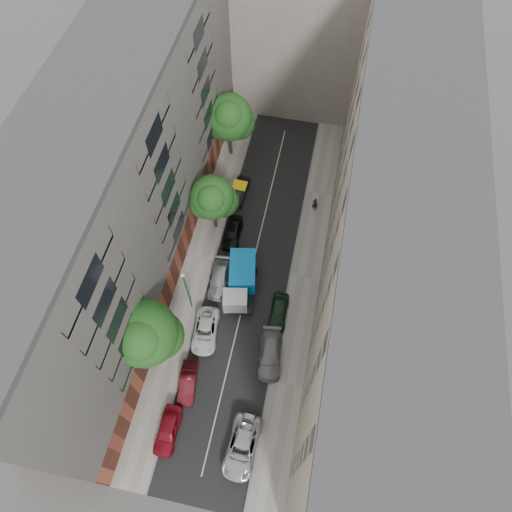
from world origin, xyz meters
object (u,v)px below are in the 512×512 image
(car_left_1, at_px, (188,382))
(tree_far, at_px, (230,119))
(car_left_3, at_px, (220,279))
(tree_mid, at_px, (213,199))
(tree_near, at_px, (146,336))
(car_right_1, at_px, (270,354))
(pedestrian, at_px, (315,204))
(car_left_0, at_px, (168,430))
(car_right_0, at_px, (242,447))
(car_right_2, at_px, (279,312))
(car_left_5, at_px, (240,191))
(tarp_truck, at_px, (241,280))
(lamp_post, at_px, (186,288))
(car_left_2, at_px, (205,331))
(car_left_4, at_px, (233,233))

(car_left_1, height_order, tree_far, tree_far)
(car_left_3, height_order, tree_mid, tree_mid)
(tree_near, bearing_deg, car_right_1, 13.12)
(tree_near, height_order, tree_mid, tree_near)
(car_left_1, bearing_deg, car_right_1, 23.39)
(tree_far, relative_size, pedestrian, 4.61)
(car_left_0, bearing_deg, car_left_3, 86.35)
(car_right_0, distance_m, car_right_2, 12.46)
(car_left_5, height_order, tree_far, tree_far)
(tarp_truck, xyz_separation_m, car_left_3, (-2.20, 0.18, -0.88))
(car_left_3, bearing_deg, tarp_truck, -9.21)
(car_left_1, xyz_separation_m, car_right_2, (6.66, 8.21, 0.05))
(car_left_3, distance_m, lamp_post, 5.21)
(tarp_truck, xyz_separation_m, car_left_1, (-2.46, -10.40, -0.91))
(car_left_2, distance_m, tree_far, 23.22)
(car_left_4, bearing_deg, tree_mid, 157.24)
(car_left_4, bearing_deg, car_left_3, -92.38)
(tree_far, bearing_deg, car_left_3, -80.66)
(tree_far, bearing_deg, car_left_5, -67.95)
(car_left_4, distance_m, car_left_5, 5.62)
(tarp_truck, bearing_deg, car_left_1, -114.12)
(tarp_truck, distance_m, pedestrian, 12.46)
(car_left_0, distance_m, car_left_2, 9.23)
(car_left_0, height_order, car_left_3, car_left_0)
(car_left_1, bearing_deg, car_right_0, -43.22)
(tarp_truck, relative_size, car_left_1, 1.65)
(tree_near, bearing_deg, car_left_1, -27.23)
(tarp_truck, xyz_separation_m, tree_near, (-5.70, -8.73, 4.65))
(tarp_truck, bearing_deg, car_left_3, 164.54)
(car_right_2, distance_m, pedestrian, 13.31)
(car_left_2, height_order, tree_far, tree_far)
(car_left_1, height_order, car_right_2, car_right_2)
(car_right_0, xyz_separation_m, tree_mid, (-7.57, 21.13, 4.29))
(car_left_1, height_order, car_left_5, car_left_5)
(tree_mid, bearing_deg, car_right_0, -70.29)
(car_left_3, height_order, car_right_0, car_right_0)
(car_left_2, relative_size, car_left_4, 1.12)
(car_left_2, relative_size, tree_mid, 0.65)
(car_left_2, bearing_deg, pedestrian, 57.35)
(tree_mid, bearing_deg, car_left_0, -86.83)
(tree_near, bearing_deg, tree_far, 88.40)
(tarp_truck, relative_size, car_left_0, 1.53)
(car_left_2, distance_m, car_right_2, 7.17)
(car_left_1, bearing_deg, tree_mid, 88.32)
(tarp_truck, distance_m, car_right_1, 7.72)
(car_left_2, height_order, car_left_4, car_left_4)
(car_left_2, distance_m, car_right_1, 6.48)
(car_left_3, bearing_deg, car_left_0, -97.64)
(car_left_1, height_order, tree_mid, tree_mid)
(tarp_truck, distance_m, tree_mid, 8.48)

